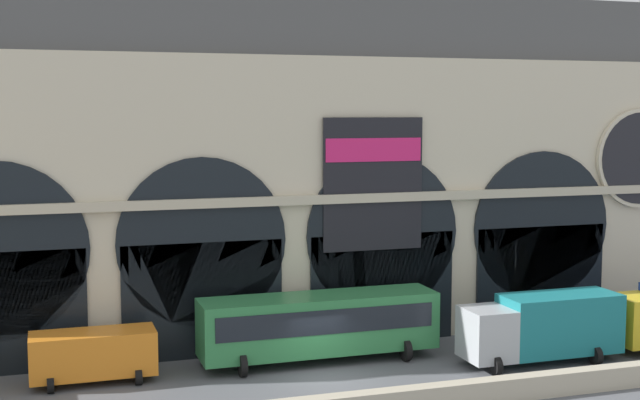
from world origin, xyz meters
TOP-DOWN VIEW (x-y plane):
  - ground_plane at (0.00, 0.00)m, footprint 200.00×200.00m
  - station_building at (0.05, 7.26)m, footprint 46.61×4.95m
  - van_midwest at (-9.61, 2.73)m, footprint 5.20×2.48m
  - bus_center at (0.44, 2.69)m, footprint 11.00×3.25m
  - box_truck_mideast at (10.14, -0.56)m, footprint 7.50×2.91m

SIDE VIEW (x-z plane):
  - ground_plane at x=0.00m, z-range 0.00..0.00m
  - van_midwest at x=-9.61m, z-range 0.15..2.35m
  - box_truck_mideast at x=10.14m, z-range 0.14..3.26m
  - bus_center at x=0.44m, z-range 0.23..3.33m
  - station_building at x=0.05m, z-range -0.27..17.06m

